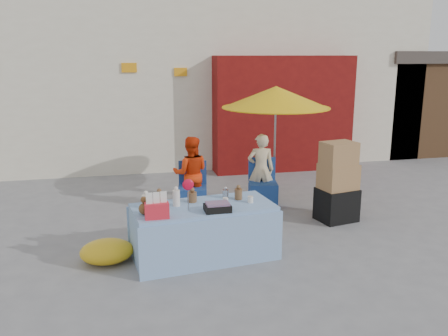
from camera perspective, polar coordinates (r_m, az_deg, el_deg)
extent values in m
plane|color=slate|center=(6.74, 1.24, -9.47)|extent=(80.00, 80.00, 0.00)
cube|color=silver|center=(13.10, -6.32, 11.81)|extent=(12.00, 5.00, 4.50)
cube|color=maroon|center=(10.95, 7.16, 6.46)|extent=(3.20, 0.60, 2.60)
cube|color=#4C331E|center=(14.51, 20.94, 7.01)|extent=(2.60, 3.00, 2.40)
cube|color=#3F3833|center=(14.44, 21.40, 12.33)|extent=(2.80, 3.20, 0.30)
cube|color=orange|center=(10.50, -11.35, 11.76)|extent=(0.32, 0.04, 0.20)
cube|color=orange|center=(10.59, -5.25, 11.43)|extent=(0.28, 0.04, 0.18)
cube|color=#88AADA|center=(6.31, -2.46, -7.62)|extent=(1.91, 1.03, 0.72)
cube|color=#88AADA|center=(5.94, -1.23, -9.22)|extent=(1.86, 0.25, 0.67)
cube|color=#88AADA|center=(6.69, -3.54, -6.57)|extent=(1.86, 0.25, 0.67)
cylinder|color=silver|center=(6.13, -9.35, -4.00)|extent=(0.12, 0.12, 0.17)
cylinder|color=brown|center=(6.26, -7.78, -3.67)|extent=(0.13, 0.13, 0.15)
cylinder|color=silver|center=(6.16, -5.76, -3.63)|extent=(0.11, 0.11, 0.21)
cylinder|color=brown|center=(6.31, -3.85, -3.51)|extent=(0.14, 0.14, 0.13)
cylinder|color=#B2B2B7|center=(6.48, 0.19, -3.13)|extent=(0.10, 0.10, 0.12)
cylinder|color=brown|center=(6.42, 1.75, -3.16)|extent=(0.12, 0.12, 0.14)
cylinder|color=silver|center=(6.22, 0.17, -3.99)|extent=(0.09, 0.09, 0.09)
cylinder|color=silver|center=(6.29, 3.20, -3.79)|extent=(0.09, 0.09, 0.09)
sphere|color=brown|center=(5.90, -9.55, -4.86)|extent=(0.14, 0.14, 0.14)
ellipsoid|color=red|center=(5.89, -4.34, -2.01)|extent=(0.15, 0.07, 0.14)
cube|color=red|center=(5.73, -8.08, -5.10)|extent=(0.30, 0.17, 0.19)
cube|color=black|center=(5.94, -0.78, -4.83)|extent=(0.35, 0.27, 0.09)
cube|color=navy|center=(8.10, -3.79, -3.79)|extent=(0.56, 0.54, 0.45)
cube|color=navy|center=(8.19, -3.80, -0.49)|extent=(0.48, 0.13, 0.40)
cube|color=navy|center=(8.37, 4.70, -3.22)|extent=(0.56, 0.54, 0.45)
cube|color=navy|center=(8.47, 4.58, -0.03)|extent=(0.48, 0.13, 0.40)
imported|color=red|center=(8.13, -4.01, -0.67)|extent=(0.70, 0.59, 1.28)
imported|color=beige|center=(8.40, 4.45, -0.20)|extent=(0.52, 0.39, 1.29)
cylinder|color=gray|center=(8.55, 6.12, 2.47)|extent=(0.04, 0.04, 2.00)
cone|color=#E5AE0B|center=(8.43, 6.27, 8.48)|extent=(1.90, 1.90, 0.38)
cylinder|color=#E5AE0B|center=(8.45, 6.24, 7.26)|extent=(1.90, 1.90, 0.02)
cube|color=black|center=(7.89, 13.39, -4.29)|extent=(0.67, 0.59, 0.53)
cube|color=#9A7045|center=(7.77, 13.58, -1.00)|extent=(0.63, 0.53, 0.40)
cube|color=#9A7045|center=(7.65, 13.66, 1.72)|extent=(0.58, 0.48, 0.36)
ellipsoid|color=gold|center=(6.39, -13.92, -9.72)|extent=(0.76, 0.65, 0.31)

